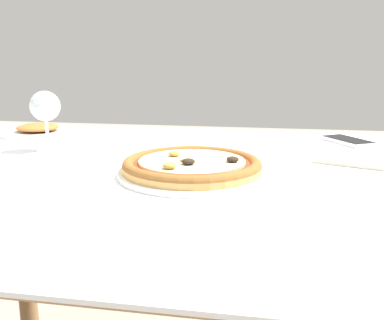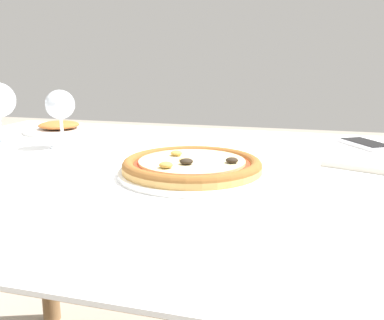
% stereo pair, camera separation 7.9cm
% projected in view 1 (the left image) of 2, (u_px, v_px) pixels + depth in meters
% --- Properties ---
extents(dining_table, '(1.37, 0.98, 0.70)m').
position_uv_depth(dining_table, '(162.00, 203.00, 0.89)').
color(dining_table, '#997047').
rests_on(dining_table, ground_plane).
extents(pizza_plate, '(0.28, 0.28, 0.04)m').
position_uv_depth(pizza_plate, '(192.00, 167.00, 0.80)').
color(pizza_plate, white).
rests_on(pizza_plate, dining_table).
extents(wine_glass_far_left, '(0.07, 0.07, 0.14)m').
position_uv_depth(wine_glass_far_left, '(45.00, 108.00, 1.00)').
color(wine_glass_far_left, silver).
rests_on(wine_glass_far_left, dining_table).
extents(cell_phone, '(0.13, 0.16, 0.01)m').
position_uv_depth(cell_phone, '(348.00, 141.00, 1.11)').
color(cell_phone, white).
rests_on(cell_phone, dining_table).
extents(side_plate, '(0.20, 0.20, 0.03)m').
position_uv_depth(side_plate, '(38.00, 130.00, 1.23)').
color(side_plate, white).
rests_on(side_plate, dining_table).
extents(napkin_folded, '(0.18, 0.15, 0.01)m').
position_uv_depth(napkin_folded, '(355.00, 159.00, 0.91)').
color(napkin_folded, silver).
rests_on(napkin_folded, dining_table).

